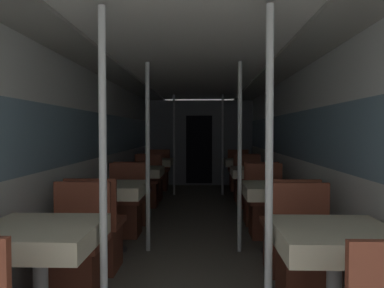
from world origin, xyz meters
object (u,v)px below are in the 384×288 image
Objects in this scene: dining_table_right_1 at (276,193)px; chair_right_far_3 at (239,177)px; chair_left_far_2 at (146,190)px; chair_right_near_3 at (245,185)px; dining_table_right_2 at (253,174)px; chair_left_near_2 at (133,203)px; chair_left_far_3 at (159,177)px; support_pole_right_1 at (240,157)px; dining_table_right_0 at (335,243)px; dining_table_right_3 at (242,164)px; support_pole_left_0 at (103,178)px; dining_table_left_2 at (140,174)px; chair_right_far_0 at (306,266)px; support_pole_right_3 at (223,145)px; support_pole_left_3 at (174,145)px; chair_left_far_0 at (75,263)px; dining_table_left_3 at (155,164)px; chair_right_near_2 at (259,204)px; dining_table_left_1 at (112,192)px; dining_table_left_0 at (40,241)px; chair_left_near_1 at (97,241)px; chair_right_far_1 at (266,213)px; chair_right_near_1 at (288,242)px; chair_left_near_3 at (151,185)px; support_pole_right_0 at (269,178)px; support_pole_left_1 at (148,157)px; chair_right_far_2 at (249,190)px; chair_left_far_1 at (124,212)px.

dining_table_right_1 is 0.82× the size of chair_right_far_3.
chair_right_near_3 is (1.80, 0.60, 0.00)m from chair_left_far_2.
chair_left_near_2 is at bearing -161.18° from dining_table_right_2.
support_pole_right_1 reaches higher than chair_left_far_3.
dining_table_right_0 is 5.50m from dining_table_right_3.
support_pole_left_0 reaches higher than dining_table_left_2.
dining_table_right_0 is at bearing -90.00° from dining_table_right_1.
support_pole_right_3 reaches higher than chair_right_far_0.
chair_left_far_2 is 1.22× the size of dining_table_right_2.
chair_left_far_0 is at bearing -94.64° from support_pole_left_3.
dining_table_left_3 is 3.06m from chair_right_near_2.
dining_table_right_1 is 3.67m from dining_table_right_3.
dining_table_right_1 is (1.80, 0.00, 0.00)m from dining_table_left_1.
dining_table_right_1 is 0.82× the size of chair_right_near_2.
chair_right_near_3 is (1.80, 4.89, -0.36)m from dining_table_left_0.
dining_table_left_2 is at bearing 90.00° from chair_left_near_1.
dining_table_left_0 is 0.82× the size of chair_right_far_1.
chair_right_near_2 is (0.00, 1.83, 0.00)m from chair_right_near_1.
support_pole_right_0 is at bearing -73.94° from chair_left_near_3.
dining_table_left_3 is 0.71m from chair_left_near_3.
chair_left_far_2 is 1.83m from chair_left_far_3.
support_pole_left_1 is 2.80× the size of dining_table_right_1.
chair_right_near_1 is at bearing 40.91° from support_pole_left_0.
dining_table_left_3 is 0.82× the size of chair_left_near_3.
chair_left_far_3 and chair_right_far_1 have the same top height.
chair_right_far_0 is at bearing 90.00° from chair_right_far_2.
support_pole_right_3 reaches higher than chair_left_near_1.
chair_right_far_1 is at bearing -53.51° from chair_left_near_3.
dining_table_left_3 is 0.82× the size of chair_left_far_3.
dining_table_left_0 is 3.06m from chair_right_far_1.
support_pole_left_0 and support_pole_left_3 have the same top height.
chair_left_near_2 and chair_right_far_2 have the same top height.
dining_table_left_3 is at bearing -90.00° from chair_left_far_1.
chair_right_near_1 is (1.80, -2.45, -0.36)m from dining_table_left_2.
chair_left_near_1 is 1.90m from chair_right_far_0.
chair_left_far_3 is 1.00× the size of chair_right_far_2.
dining_table_right_2 is at bearing 18.82° from chair_left_near_2.
support_pole_right_3 reaches higher than dining_table_left_3.
chair_left_far_2 is at bearing 90.00° from chair_left_far_3.
dining_table_left_0 is 0.82× the size of chair_right_far_3.
chair_left_far_0 is at bearing -106.06° from support_pole_right_3.
chair_left_far_3 is at bearing 93.71° from support_pole_left_0.
chair_left_far_2 is 0.60m from chair_left_near_3.
chair_left_far_1 reaches higher than dining_table_right_1.
dining_table_left_3 is at bearing 110.99° from support_pole_right_1.
chair_left_near_2 and chair_right_far_3 have the same top height.
chair_right_far_2 reaches higher than dining_table_right_3.
chair_left_near_3 is (0.00, 4.27, 0.00)m from chair_left_far_0.
dining_table_right_3 is at bearing 69.01° from support_pole_left_1.
dining_table_right_3 is (1.80, 0.61, 0.36)m from chair_left_near_3.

